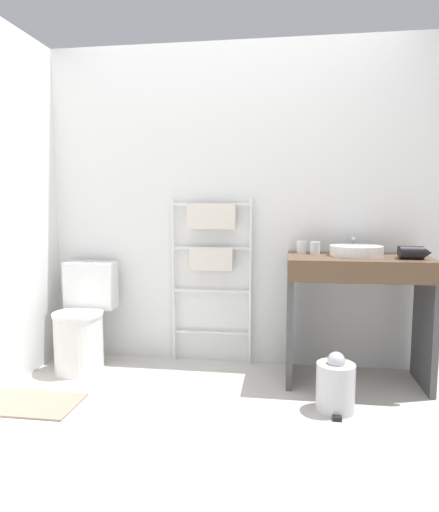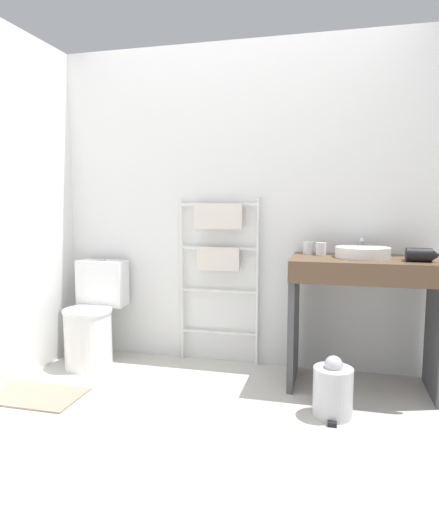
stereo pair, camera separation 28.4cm
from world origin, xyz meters
The scene contains 12 objects.
ground_plane centered at (0.00, 0.00, 0.00)m, with size 12.00×12.00×0.00m, color beige.
wall_back centered at (0.00, 1.33, 1.18)m, with size 3.00×0.12×2.35m, color white.
toilet centered at (-1.06, 0.98, 0.33)m, with size 0.37×0.50×0.77m.
towel_radiator centered at (-0.15, 1.22, 0.86)m, with size 0.61×0.06×1.24m.
vanity_counter centered at (0.87, 0.98, 0.58)m, with size 0.92×0.54×0.86m.
sink_basin centered at (0.86, 1.02, 0.89)m, with size 0.35×0.35×0.07m.
faucet centered at (0.86, 1.21, 0.93)m, with size 0.02×0.10×0.12m.
cup_near_wall centered at (0.51, 1.14, 0.90)m, with size 0.07×0.07×0.08m.
cup_near_edge centered at (0.59, 1.09, 0.90)m, with size 0.07×0.07×0.08m.
hair_dryer centered at (1.18, 0.90, 0.90)m, with size 0.19×0.16×0.08m.
trash_bin centered at (0.69, 0.53, 0.15)m, with size 0.22×0.26×0.35m.
bath_mat centered at (-1.10, 0.34, 0.01)m, with size 0.56×0.36×0.01m, color gray.
Camera 1 is at (0.39, -2.08, 1.21)m, focal length 32.00 mm.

